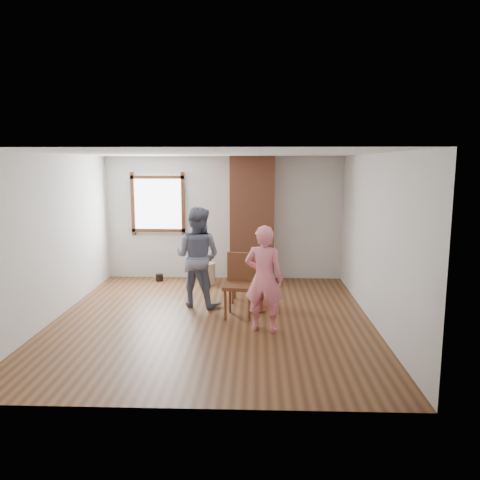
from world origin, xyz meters
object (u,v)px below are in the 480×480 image
(man, at_px, (197,257))
(person_pink, at_px, (264,279))
(dining_chair_left, at_px, (243,274))
(stoneware_crock, at_px, (207,273))
(dining_chair_right, at_px, (240,281))
(side_table, at_px, (258,288))

(man, bearing_deg, person_pink, 152.06)
(dining_chair_left, height_order, man, man)
(stoneware_crock, distance_m, dining_chair_right, 2.14)
(stoneware_crock, xyz_separation_m, man, (-0.00, -1.45, 0.64))
(man, height_order, person_pink, man)
(dining_chair_left, height_order, side_table, dining_chair_left)
(dining_chair_left, bearing_deg, side_table, -64.39)
(stoneware_crock, xyz_separation_m, dining_chair_left, (0.78, -1.13, 0.26))
(stoneware_crock, height_order, side_table, side_table)
(side_table, height_order, man, man)
(dining_chair_right, bearing_deg, side_table, 44.87)
(side_table, bearing_deg, dining_chair_left, 112.23)
(dining_chair_left, distance_m, man, 0.92)
(side_table, relative_size, man, 0.35)
(dining_chair_right, relative_size, person_pink, 0.65)
(side_table, xyz_separation_m, man, (-1.04, 0.31, 0.46))
(side_table, distance_m, person_pink, 0.99)
(dining_chair_right, bearing_deg, person_pink, -53.97)
(man, bearing_deg, dining_chair_right, 164.76)
(stoneware_crock, height_order, dining_chair_right, dining_chair_right)
(man, xyz_separation_m, person_pink, (1.13, -1.21, -0.07))
(stoneware_crock, bearing_deg, man, -90.16)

